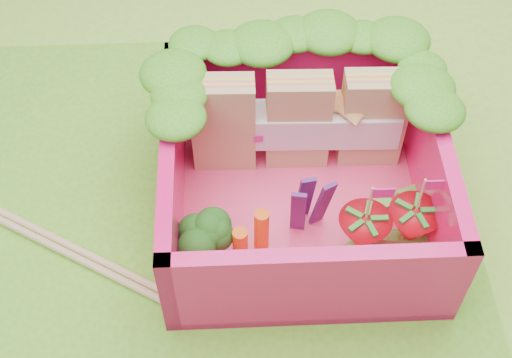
{
  "coord_description": "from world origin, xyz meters",
  "views": [
    {
      "loc": [
        0.13,
        -2.06,
        2.97
      ],
      "look_at": [
        0.22,
        0.02,
        0.28
      ],
      "focal_mm": 50.0,
      "sensor_mm": 36.0,
      "label": 1
    }
  ],
  "objects_px": {
    "strawberry_left": "(363,234)",
    "strawberry_right": "(411,226)",
    "sandwich_stack": "(299,122)",
    "bento_box": "(302,174)",
    "broccoli": "(203,240)"
  },
  "relations": [
    {
      "from": "strawberry_left",
      "to": "strawberry_right",
      "type": "bearing_deg",
      "value": 8.71
    },
    {
      "from": "sandwich_stack",
      "to": "bento_box",
      "type": "bearing_deg",
      "value": -91.24
    },
    {
      "from": "bento_box",
      "to": "strawberry_left",
      "type": "distance_m",
      "value": 0.4
    },
    {
      "from": "broccoli",
      "to": "sandwich_stack",
      "type": "bearing_deg",
      "value": 52.32
    },
    {
      "from": "broccoli",
      "to": "strawberry_left",
      "type": "bearing_deg",
      "value": 2.95
    },
    {
      "from": "bento_box",
      "to": "strawberry_right",
      "type": "bearing_deg",
      "value": -27.13
    },
    {
      "from": "sandwich_stack",
      "to": "broccoli",
      "type": "relative_size",
      "value": 3.3
    },
    {
      "from": "bento_box",
      "to": "broccoli",
      "type": "bearing_deg",
      "value": -145.37
    },
    {
      "from": "sandwich_stack",
      "to": "strawberry_left",
      "type": "distance_m",
      "value": 0.65
    },
    {
      "from": "sandwich_stack",
      "to": "broccoli",
      "type": "bearing_deg",
      "value": -127.68
    },
    {
      "from": "bento_box",
      "to": "sandwich_stack",
      "type": "bearing_deg",
      "value": 88.76
    },
    {
      "from": "strawberry_right",
      "to": "sandwich_stack",
      "type": "bearing_deg",
      "value": 131.71
    },
    {
      "from": "bento_box",
      "to": "sandwich_stack",
      "type": "distance_m",
      "value": 0.3
    },
    {
      "from": "strawberry_left",
      "to": "strawberry_right",
      "type": "relative_size",
      "value": 1.0
    },
    {
      "from": "sandwich_stack",
      "to": "strawberry_left",
      "type": "bearing_deg",
      "value": -66.36
    }
  ]
}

